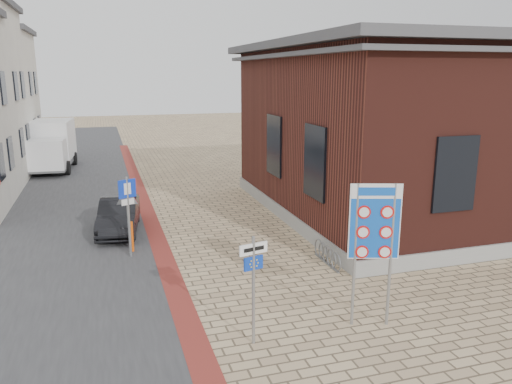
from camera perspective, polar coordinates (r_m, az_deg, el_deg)
ground at (r=12.60m, az=1.24°, el=-13.03°), size 120.00×120.00×0.00m
road_strip at (r=26.37m, az=-20.97°, el=0.26°), size 7.00×60.00×0.02m
curb_strip at (r=21.50m, az=-12.39°, el=-1.98°), size 0.60×40.00×0.02m
brick_building at (r=21.82m, az=18.25°, el=7.17°), size 13.00×13.00×6.80m
bike_rack at (r=15.30m, az=8.12°, el=-7.19°), size 0.08×1.80×0.60m
sedan at (r=18.72m, az=-15.40°, el=-2.56°), size 1.75×3.84×1.22m
box_truck at (r=31.85m, az=-22.38°, el=4.97°), size 2.66×5.63×2.86m
border_sign at (r=11.22m, az=13.40°, el=-3.60°), size 1.09×0.38×3.31m
essen_sign at (r=10.42m, az=-0.29°, el=-9.36°), size 0.64×0.19×2.39m
parking_sign at (r=15.69m, az=-14.43°, el=-1.24°), size 0.53×0.27×2.57m
yield_sign at (r=16.06m, az=-14.47°, el=-1.36°), size 0.77×0.19×2.17m
bollard at (r=16.52m, az=-13.98°, el=-5.00°), size 0.12×0.12×1.01m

